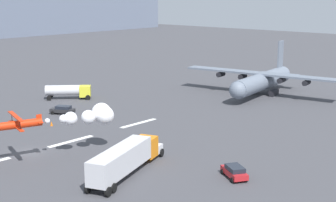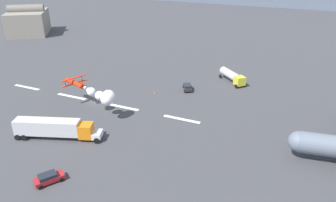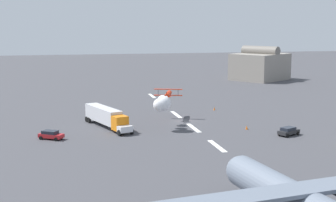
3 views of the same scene
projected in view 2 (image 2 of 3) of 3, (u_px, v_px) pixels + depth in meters
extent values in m
plane|color=#424247|center=(96.00, 102.00, 74.01)|extent=(440.00, 440.00, 0.00)
cube|color=white|center=(27.00, 87.00, 81.79)|extent=(8.00, 0.90, 0.01)
cube|color=white|center=(72.00, 96.00, 76.60)|extent=(8.00, 0.90, 0.01)
cube|color=white|center=(123.00, 107.00, 71.42)|extent=(8.00, 0.90, 0.01)
cube|color=white|center=(182.00, 119.00, 66.23)|extent=(8.00, 0.90, 0.01)
sphere|color=slate|center=(298.00, 141.00, 52.87)|extent=(3.43, 3.43, 3.43)
cylinder|color=red|center=(75.00, 83.00, 70.82)|extent=(6.15, 2.94, 1.04)
cube|color=red|center=(74.00, 83.00, 71.01)|extent=(2.46, 5.88, 0.12)
cube|color=red|center=(73.00, 78.00, 70.46)|extent=(2.46, 5.88, 0.12)
cylinder|color=black|center=(65.00, 83.00, 69.33)|extent=(0.08, 0.08, 1.28)
cylinder|color=black|center=(82.00, 78.00, 72.14)|extent=(0.08, 0.08, 1.28)
cube|color=red|center=(82.00, 84.00, 68.94)|extent=(0.70, 0.32, 1.10)
cube|color=red|center=(82.00, 86.00, 69.11)|extent=(1.21, 2.09, 0.08)
cone|color=black|center=(66.00, 79.00, 72.91)|extent=(0.94, 1.06, 0.88)
sphere|color=white|center=(85.00, 88.00, 68.54)|extent=(0.70, 0.70, 0.70)
sphere|color=white|center=(89.00, 90.00, 66.96)|extent=(1.17, 1.17, 1.17)
sphere|color=white|center=(92.00, 92.00, 66.36)|extent=(1.83, 1.83, 1.83)
sphere|color=white|center=(100.00, 96.00, 64.96)|extent=(1.96, 1.96, 1.96)
sphere|color=white|center=(107.00, 99.00, 63.45)|extent=(2.51, 2.51, 2.51)
sphere|color=white|center=(109.00, 97.00, 63.93)|extent=(2.80, 2.80, 2.80)
cube|color=silver|center=(97.00, 134.00, 58.56)|extent=(2.34, 2.89, 1.10)
cube|color=orange|center=(86.00, 130.00, 58.38)|extent=(3.10, 3.16, 2.60)
cube|color=silver|center=(47.00, 127.00, 58.68)|extent=(12.11, 6.35, 2.80)
cylinder|color=black|center=(100.00, 134.00, 59.90)|extent=(1.15, 0.70, 1.10)
cylinder|color=black|center=(30.00, 131.00, 60.84)|extent=(1.15, 0.70, 1.10)
cylinder|color=black|center=(24.00, 131.00, 60.93)|extent=(1.15, 0.70, 1.10)
cylinder|color=black|center=(97.00, 141.00, 57.65)|extent=(1.15, 0.70, 1.10)
cylinder|color=black|center=(24.00, 138.00, 58.58)|extent=(1.15, 0.70, 1.10)
cylinder|color=black|center=(18.00, 137.00, 58.67)|extent=(1.15, 0.70, 1.10)
cube|color=yellow|center=(240.00, 81.00, 81.49)|extent=(3.25, 3.26, 2.20)
cylinder|color=silver|center=(230.00, 74.00, 85.20)|extent=(6.45, 6.29, 2.10)
cylinder|color=black|center=(244.00, 85.00, 81.87)|extent=(0.94, 0.92, 1.00)
cylinder|color=black|center=(228.00, 75.00, 88.41)|extent=(0.94, 0.92, 1.00)
cylinder|color=black|center=(236.00, 86.00, 81.03)|extent=(0.94, 0.92, 1.00)
cylinder|color=black|center=(220.00, 76.00, 87.57)|extent=(0.94, 0.92, 1.00)
cube|color=#B21E23|center=(49.00, 179.00, 47.88)|extent=(3.79, 4.58, 0.65)
cube|color=#1E232D|center=(47.00, 176.00, 47.53)|extent=(2.76, 3.05, 0.55)
cylinder|color=black|center=(58.00, 174.00, 49.46)|extent=(0.53, 0.66, 0.64)
cylinder|color=black|center=(38.00, 181.00, 47.94)|extent=(0.53, 0.66, 0.64)
cylinder|color=black|center=(62.00, 180.00, 48.10)|extent=(0.53, 0.66, 0.64)
cylinder|color=black|center=(41.00, 187.00, 46.59)|extent=(0.53, 0.66, 0.64)
cube|color=#262628|center=(187.00, 88.00, 79.96)|extent=(3.54, 4.63, 0.65)
cube|color=#1E232D|center=(188.00, 86.00, 79.52)|extent=(2.64, 3.04, 0.55)
cylinder|color=black|center=(183.00, 86.00, 81.41)|extent=(0.49, 0.67, 0.64)
cylinder|color=black|center=(184.00, 91.00, 78.70)|extent=(0.49, 0.67, 0.64)
cylinder|color=black|center=(190.00, 86.00, 81.49)|extent=(0.49, 0.67, 0.64)
cylinder|color=black|center=(192.00, 91.00, 78.78)|extent=(0.49, 0.67, 0.64)
cube|color=gray|center=(28.00, 23.00, 132.89)|extent=(22.35, 23.24, 9.25)
cylinder|color=slate|center=(26.00, 9.00, 130.55)|extent=(13.52, 10.86, 3.60)
cone|color=orange|center=(86.00, 79.00, 85.81)|extent=(0.44, 0.44, 0.75)
cone|color=orange|center=(155.00, 92.00, 77.88)|extent=(0.44, 0.44, 0.75)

